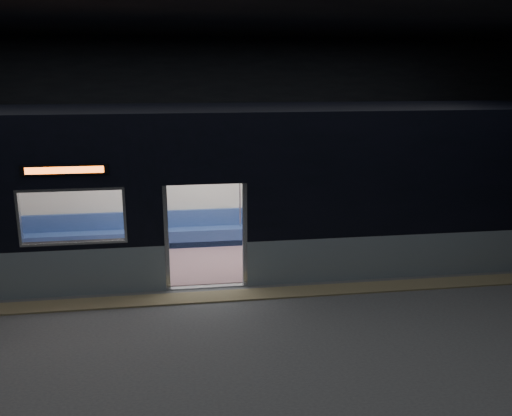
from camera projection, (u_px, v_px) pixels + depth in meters
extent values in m
cube|color=#47494C|center=(211.00, 311.00, 9.50)|extent=(24.00, 14.00, 0.01)
cube|color=black|center=(204.00, 10.00, 8.26)|extent=(24.00, 14.00, 0.04)
cube|color=black|center=(193.00, 127.00, 15.56)|extent=(24.00, 0.04, 5.00)
cube|color=#8C7F59|center=(209.00, 297.00, 10.02)|extent=(22.80, 0.50, 0.03)
cube|color=gray|center=(444.00, 253.00, 11.08)|extent=(8.30, 0.12, 0.90)
cube|color=black|center=(451.00, 177.00, 10.69)|extent=(8.30, 0.12, 2.30)
cube|color=black|center=(204.00, 153.00, 9.86)|extent=(1.40, 0.12, 1.15)
cube|color=#B7BABC|center=(167.00, 238.00, 10.15)|extent=(0.08, 0.14, 2.05)
cube|color=#B7BABC|center=(245.00, 235.00, 10.36)|extent=(0.08, 0.14, 2.05)
cube|color=black|center=(65.00, 170.00, 9.50)|extent=(1.50, 0.04, 0.18)
cube|color=#FF6119|center=(65.00, 170.00, 9.49)|extent=(1.34, 0.03, 0.12)
cube|color=silver|center=(199.00, 178.00, 12.87)|extent=(18.00, 0.12, 3.20)
cube|color=black|center=(200.00, 111.00, 11.08)|extent=(18.00, 3.00, 0.15)
cube|color=gray|center=(203.00, 261.00, 11.89)|extent=(17.76, 2.76, 0.04)
cube|color=silver|center=(201.00, 156.00, 11.31)|extent=(17.76, 2.76, 0.10)
cube|color=navy|center=(201.00, 236.00, 12.90)|extent=(11.00, 0.48, 0.41)
cube|color=navy|center=(200.00, 218.00, 12.99)|extent=(11.00, 0.10, 0.40)
cube|color=#7B5A5F|center=(33.00, 278.00, 10.32)|extent=(4.40, 0.48, 0.41)
cube|color=#7B5A5F|center=(365.00, 261.00, 11.25)|extent=(4.40, 0.48, 0.41)
cylinder|color=silver|center=(155.00, 227.00, 10.38)|extent=(0.04, 0.04, 2.26)
cylinder|color=silver|center=(159.00, 200.00, 12.55)|extent=(0.04, 0.04, 2.26)
cylinder|color=silver|center=(253.00, 223.00, 10.65)|extent=(0.04, 0.04, 2.26)
cylinder|color=silver|center=(240.00, 197.00, 12.82)|extent=(0.04, 0.04, 2.26)
cylinder|color=silver|center=(199.00, 166.00, 12.44)|extent=(11.00, 0.03, 0.03)
cube|color=black|center=(295.00, 223.00, 12.92)|extent=(0.19, 0.52, 0.18)
cube|color=black|center=(305.00, 223.00, 12.95)|extent=(0.19, 0.52, 0.18)
cylinder|color=black|center=(297.00, 238.00, 12.76)|extent=(0.12, 0.12, 0.43)
cylinder|color=black|center=(307.00, 237.00, 12.79)|extent=(0.12, 0.12, 0.43)
cube|color=#C05B6B|center=(298.00, 220.00, 13.13)|extent=(0.44, 0.24, 0.22)
cylinder|color=#C05B6B|center=(298.00, 204.00, 13.07)|extent=(0.45, 0.45, 0.57)
sphere|color=tan|center=(299.00, 188.00, 12.95)|extent=(0.23, 0.23, 0.23)
sphere|color=black|center=(298.00, 186.00, 12.98)|extent=(0.24, 0.24, 0.24)
cube|color=black|center=(301.00, 218.00, 12.81)|extent=(0.32, 0.29, 0.14)
cube|color=white|center=(310.00, 179.00, 13.20)|extent=(1.10, 0.03, 0.71)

